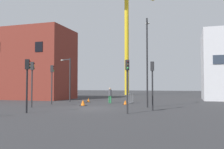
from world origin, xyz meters
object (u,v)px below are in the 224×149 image
Objects in this scene: streetlamp_short at (69,75)px; traffic_light_island at (127,77)px; construction_crane at (127,25)px; traffic_light_near at (27,77)px; traffic_cone_striped at (125,102)px; pedestrian_walking at (110,94)px; traffic_cone_by_barrier at (88,100)px; streetlamp_tall at (147,55)px; traffic_light_crosswalk at (152,77)px; traffic_light_verge at (52,78)px; traffic_cone_orange at (83,103)px; traffic_light_corner at (32,77)px.

streetlamp_short is 13.51m from traffic_light_island.
traffic_light_near is (1.65, -36.17, -12.38)m from construction_crane.
traffic_light_near reaches higher than traffic_cone_striped.
pedestrian_walking is 3.01m from traffic_cone_by_barrier.
pedestrian_walking is at bearing 139.72° from streetlamp_tall.
traffic_light_crosswalk reaches higher than pedestrian_walking.
construction_crane is 35.42m from traffic_light_crosswalk.
traffic_light_crosswalk is (0.81, -2.63, -2.03)m from streetlamp_tall.
traffic_light_verge is at bearing -146.21° from pedestrian_walking.
traffic_cone_by_barrier is at bearing 106.79° from traffic_cone_orange.
traffic_light_island is at bearing -76.33° from construction_crane.
traffic_light_corner reaches higher than pedestrian_walking.
pedestrian_walking is at bearing -14.37° from traffic_cone_by_barrier.
streetlamp_tall reaches higher than traffic_cone_by_barrier.
traffic_light_corner is at bearing -86.92° from traffic_light_verge.
traffic_light_corner is (-9.15, 2.34, 0.21)m from traffic_light_island.
traffic_light_crosswalk is 3.06m from traffic_light_island.
traffic_light_verge is 6.86× the size of traffic_cone_orange.
traffic_light_crosswalk is 11.38m from traffic_cone_by_barrier.
streetlamp_short is at bearing -92.30° from construction_crane.
traffic_cone_striped reaches higher than traffic_cone_by_barrier.
traffic_cone_by_barrier is (-0.31, 11.78, -2.30)m from traffic_light_near.
traffic_light_island is 10.42m from pedestrian_walking.
traffic_light_crosswalk is 2.24× the size of pedestrian_walking.
streetlamp_tall is 10.31m from traffic_light_near.
streetlamp_short reaches higher than traffic_light_crosswalk.
traffic_light_verge is (0.04, -3.72, -0.44)m from streetlamp_short.
construction_crane is 13.79× the size of pedestrian_walking.
traffic_light_crosswalk is at bearing -55.56° from traffic_cone_striped.
traffic_light_corner reaches higher than traffic_light_verge.
traffic_light_island is (8.39, -34.51, -12.43)m from construction_crane.
traffic_cone_by_barrier is (2.29, 4.15, -2.45)m from traffic_light_verge.
traffic_cone_orange is (-5.59, 5.28, -2.20)m from traffic_light_island.
traffic_cone_striped is at bearing -25.72° from traffic_cone_by_barrier.
streetlamp_short is 6.48m from traffic_cone_orange.
traffic_light_corner is (0.24, -7.35, -0.43)m from streetlamp_short.
streetlamp_short is 1.35× the size of traffic_light_crosswalk.
traffic_light_corner is at bearing -177.68° from traffic_light_crosswalk.
traffic_light_crosswalk is 0.94× the size of traffic_light_corner.
traffic_light_island is (9.39, -9.70, -0.64)m from streetlamp_short.
construction_crane is 49.36× the size of traffic_cone_by_barrier.
pedestrian_walking is at bearing 129.85° from traffic_light_crosswalk.
streetlamp_short is at bearing 156.49° from streetlamp_tall.
pedestrian_walking is 4.39m from traffic_cone_orange.
traffic_light_verge reaches higher than traffic_cone_orange.
construction_crane reaches higher than traffic_light_corner.
streetlamp_short is 8.74× the size of traffic_cone_orange.
streetlamp_short is at bearing 90.64° from traffic_light_verge.
traffic_light_verge is (-9.35, 5.97, 0.20)m from traffic_light_island.
traffic_light_crosswalk is at bearing -41.34° from traffic_cone_by_barrier.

